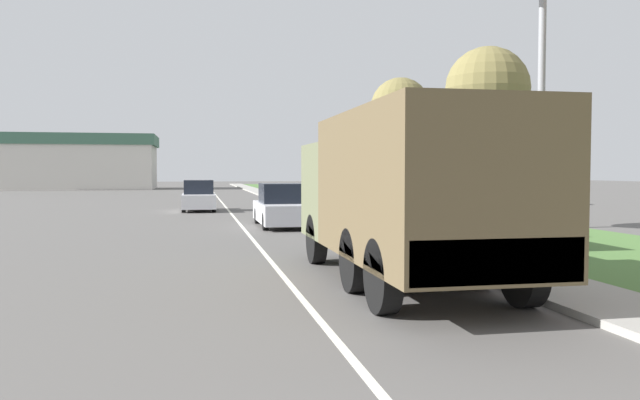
{
  "coord_description": "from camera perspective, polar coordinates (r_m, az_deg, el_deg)",
  "views": [
    {
      "loc": [
        -1.69,
        -1.89,
        2.1
      ],
      "look_at": [
        0.85,
        10.9,
        1.5
      ],
      "focal_mm": 35.0,
      "sensor_mm": 36.0,
      "label": 1
    }
  ],
  "objects": [
    {
      "name": "tree_far_right",
      "position": [
        37.97,
        7.35,
        8.33
      ],
      "size": [
        3.53,
        3.53,
        7.68
      ],
      "color": "brown",
      "rests_on": "grass_strip_right"
    },
    {
      "name": "car_second_ahead",
      "position": [
        33.76,
        -11.03,
        0.25
      ],
      "size": [
        1.72,
        3.93,
        1.64
      ],
      "color": "silver",
      "rests_on": "ground"
    },
    {
      "name": "ground_plane",
      "position": [
        41.97,
        -8.92,
        -0.27
      ],
      "size": [
        180.0,
        180.0,
        0.0
      ],
      "primitive_type": "plane",
      "color": "#565451"
    },
    {
      "name": "sidewalk_right",
      "position": [
        42.39,
        -2.83,
        -0.13
      ],
      "size": [
        1.8,
        120.0,
        0.12
      ],
      "color": "#9E9B93",
      "rests_on": "ground"
    },
    {
      "name": "grass_strip_right",
      "position": [
        43.26,
        2.95,
        -0.14
      ],
      "size": [
        7.0,
        120.0,
        0.02
      ],
      "color": "#4C7538",
      "rests_on": "ground"
    },
    {
      "name": "lane_centre_stripe",
      "position": [
        41.97,
        -8.92,
        -0.27
      ],
      "size": [
        0.12,
        120.0,
        0.0
      ],
      "color": "silver",
      "rests_on": "ground"
    },
    {
      "name": "lamp_post",
      "position": [
        12.63,
        18.71,
        10.77
      ],
      "size": [
        1.69,
        0.24,
        6.29
      ],
      "color": "gray",
      "rests_on": "sidewalk_right"
    },
    {
      "name": "pickup_truck",
      "position": [
        19.46,
        14.66,
        -1.05
      ],
      "size": [
        1.91,
        5.45,
        1.84
      ],
      "color": "navy",
      "rests_on": "grass_strip_right"
    },
    {
      "name": "military_truck",
      "position": [
        11.73,
        7.74,
        0.91
      ],
      "size": [
        2.56,
        7.75,
        3.14
      ],
      "color": "#606647",
      "rests_on": "ground"
    },
    {
      "name": "car_nearest_ahead",
      "position": [
        23.85,
        -3.4,
        -0.66
      ],
      "size": [
        1.88,
        4.69,
        1.64
      ],
      "color": "silver",
      "rests_on": "ground"
    },
    {
      "name": "tree_mid_right",
      "position": [
        23.47,
        15.05,
        9.72
      ],
      "size": [
        3.0,
        3.0,
        6.54
      ],
      "color": "brown",
      "rests_on": "grass_strip_right"
    },
    {
      "name": "building_distant",
      "position": [
        79.15,
        -20.73,
        3.29
      ],
      "size": [
        16.71,
        10.08,
        6.4
      ],
      "color": "beige",
      "rests_on": "ground"
    }
  ]
}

